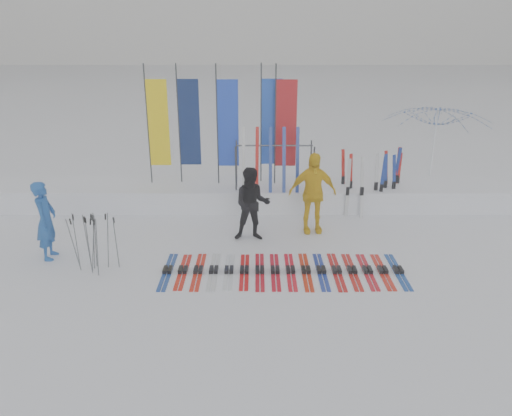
{
  "coord_description": "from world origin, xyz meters",
  "views": [
    {
      "loc": [
        0.2,
        -8.49,
        4.66
      ],
      "look_at": [
        0.2,
        1.6,
        1.0
      ],
      "focal_mm": 35.0,
      "sensor_mm": 36.0,
      "label": 1
    }
  ],
  "objects_px": {
    "tent_canopy": "(433,151)",
    "ski_rack": "(274,160)",
    "ski_row": "(283,270)",
    "person_blue": "(46,220)",
    "person_yellow": "(312,193)",
    "person_black": "(252,204)"
  },
  "relations": [
    {
      "from": "tent_canopy",
      "to": "ski_rack",
      "type": "xyz_separation_m",
      "value": [
        -4.55,
        -1.17,
        0.03
      ]
    },
    {
      "from": "ski_rack",
      "to": "ski_row",
      "type": "bearing_deg",
      "value": -88.94
    },
    {
      "from": "tent_canopy",
      "to": "ski_rack",
      "type": "height_order",
      "value": "tent_canopy"
    },
    {
      "from": "person_blue",
      "to": "ski_rack",
      "type": "relative_size",
      "value": 0.83
    },
    {
      "from": "person_yellow",
      "to": "ski_rack",
      "type": "xyz_separation_m",
      "value": [
        -0.86,
        1.48,
        0.41
      ]
    },
    {
      "from": "person_yellow",
      "to": "ski_row",
      "type": "xyz_separation_m",
      "value": [
        -0.79,
        -2.16,
        -0.94
      ]
    },
    {
      "from": "person_black",
      "to": "tent_canopy",
      "type": "distance_m",
      "value": 6.02
    },
    {
      "from": "ski_rack",
      "to": "tent_canopy",
      "type": "bearing_deg",
      "value": 14.41
    },
    {
      "from": "person_black",
      "to": "ski_row",
      "type": "height_order",
      "value": "person_black"
    },
    {
      "from": "person_yellow",
      "to": "tent_canopy",
      "type": "distance_m",
      "value": 4.56
    },
    {
      "from": "ski_row",
      "to": "ski_rack",
      "type": "bearing_deg",
      "value": 91.06
    },
    {
      "from": "person_yellow",
      "to": "person_black",
      "type": "bearing_deg",
      "value": -167.69
    },
    {
      "from": "ski_row",
      "to": "ski_rack",
      "type": "distance_m",
      "value": 3.88
    },
    {
      "from": "person_blue",
      "to": "ski_rack",
      "type": "distance_m",
      "value": 5.74
    },
    {
      "from": "person_blue",
      "to": "ski_rack",
      "type": "bearing_deg",
      "value": -62.87
    },
    {
      "from": "tent_canopy",
      "to": "person_yellow",
      "type": "bearing_deg",
      "value": -144.33
    },
    {
      "from": "person_black",
      "to": "tent_canopy",
      "type": "xyz_separation_m",
      "value": [
        5.12,
        3.14,
        0.49
      ]
    },
    {
      "from": "person_yellow",
      "to": "ski_row",
      "type": "bearing_deg",
      "value": -116.67
    },
    {
      "from": "person_blue",
      "to": "ski_row",
      "type": "height_order",
      "value": "person_blue"
    },
    {
      "from": "person_blue",
      "to": "ski_row",
      "type": "xyz_separation_m",
      "value": [
        4.96,
        -0.68,
        -0.82
      ]
    },
    {
      "from": "person_black",
      "to": "person_yellow",
      "type": "xyz_separation_m",
      "value": [
        1.42,
        0.49,
        0.12
      ]
    },
    {
      "from": "ski_row",
      "to": "person_yellow",
      "type": "bearing_deg",
      "value": 69.84
    }
  ]
}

